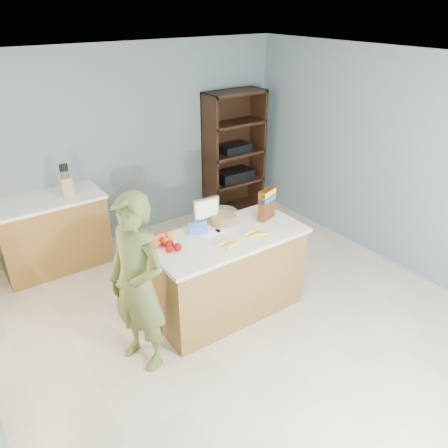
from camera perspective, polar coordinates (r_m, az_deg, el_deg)
floor at (r=4.55m, az=2.60°, el=-12.95°), size 4.50×5.00×0.02m
walls at (r=3.70m, az=3.13°, el=6.93°), size 4.52×5.02×2.51m
counter_peninsula at (r=4.49m, az=0.37°, el=-6.88°), size 1.56×0.76×0.90m
back_cabinet at (r=5.60m, az=-21.42°, el=-1.10°), size 1.24×0.62×0.90m
shelving_unit at (r=6.62m, az=1.07°, el=9.06°), size 0.90×0.40×1.80m
person at (r=3.75m, az=-11.23°, el=-7.78°), size 0.57×0.69×1.64m
knife_block at (r=5.37m, az=-19.84°, el=4.67°), size 0.12×0.10×0.31m
envelopes at (r=4.30m, az=-0.72°, el=-0.95°), size 0.41×0.19×0.00m
bananas at (r=4.14m, az=2.46°, el=-1.92°), size 0.58×0.18×0.04m
apples at (r=4.02m, az=-7.12°, el=-2.77°), size 0.15×0.25×0.08m
oranges at (r=4.12m, az=-7.89°, el=-2.06°), size 0.25×0.19×0.07m
blue_carton at (r=4.28m, az=-3.43°, el=-0.58°), size 0.21×0.18×0.08m
salad_bowl at (r=4.44m, az=-0.15°, el=0.85°), size 0.30×0.30×0.13m
tv at (r=4.38m, az=-2.35°, el=1.88°), size 0.28×0.12×0.28m
cereal_box at (r=4.50m, az=5.63°, el=2.88°), size 0.23×0.15×0.32m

